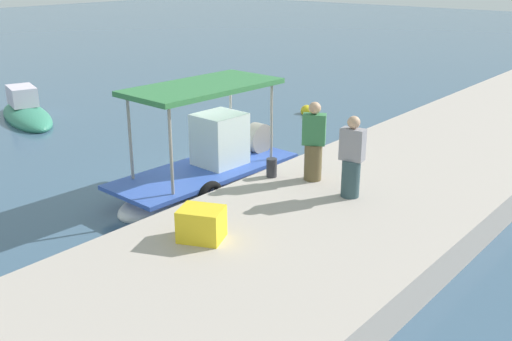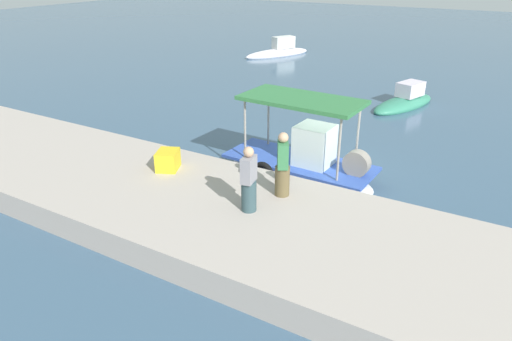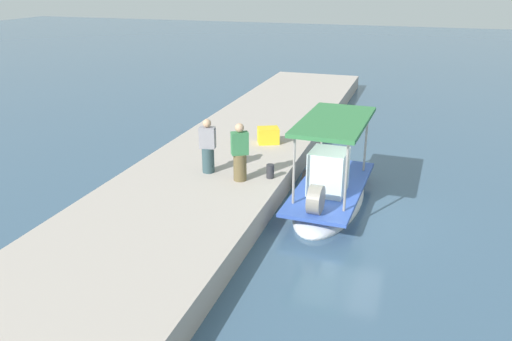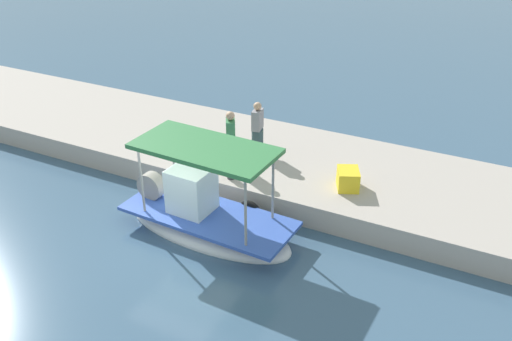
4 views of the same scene
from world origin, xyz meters
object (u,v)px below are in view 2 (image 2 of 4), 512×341
at_px(mooring_bollard, 281,173).
at_px(cargo_crate, 168,160).
at_px(fisherman_by_crate, 249,182).
at_px(moored_boat_near, 404,102).
at_px(moored_boat_mid, 278,52).
at_px(main_fishing_boat, 302,165).
at_px(fisherman_near_bollard, 283,167).

distance_m(mooring_bollard, cargo_crate, 3.46).
bearing_deg(mooring_bollard, fisherman_by_crate, -86.56).
bearing_deg(moored_boat_near, mooring_bollard, -92.99).
height_order(fisherman_by_crate, moored_boat_mid, fisherman_by_crate).
bearing_deg(fisherman_by_crate, main_fishing_boat, 94.70).
relative_size(fisherman_near_bollard, moored_boat_mid, 0.33).
relative_size(fisherman_by_crate, mooring_bollard, 4.00).
bearing_deg(fisherman_near_bollard, moored_boat_mid, 118.13).
distance_m(main_fishing_boat, cargo_crate, 4.26).
distance_m(fisherman_near_bollard, mooring_bollard, 1.10).
height_order(main_fishing_boat, moored_boat_near, main_fishing_boat).
height_order(fisherman_by_crate, cargo_crate, fisherman_by_crate).
height_order(mooring_bollard, cargo_crate, cargo_crate).
bearing_deg(main_fishing_boat, mooring_bollard, -83.91).
bearing_deg(fisherman_near_bollard, cargo_crate, -176.41).
distance_m(fisherman_near_bollard, moored_boat_mid, 23.66).
bearing_deg(fisherman_by_crate, mooring_bollard, 93.44).
bearing_deg(fisherman_near_bollard, moored_boat_near, 89.26).
xyz_separation_m(mooring_bollard, moored_boat_mid, (-10.69, 20.02, -0.69)).
relative_size(mooring_bollard, cargo_crate, 0.57).
relative_size(fisherman_by_crate, moored_boat_near, 0.37).
bearing_deg(cargo_crate, mooring_bollard, 17.70).
relative_size(main_fishing_boat, fisherman_near_bollard, 2.89).
bearing_deg(cargo_crate, fisherman_near_bollard, 3.59).
bearing_deg(mooring_bollard, moored_boat_mid, 118.10).
xyz_separation_m(fisherman_near_bollard, fisherman_by_crate, (-0.33, -1.17, -0.03)).
height_order(fisherman_near_bollard, moored_boat_mid, fisherman_near_bollard).
xyz_separation_m(fisherman_by_crate, moored_boat_mid, (-10.81, 22.00, -1.25)).
distance_m(cargo_crate, moored_boat_near, 13.32).
height_order(fisherman_near_bollard, fisherman_by_crate, fisherman_near_bollard).
xyz_separation_m(mooring_bollard, cargo_crate, (-3.29, -1.05, 0.08)).
height_order(cargo_crate, moored_boat_mid, moored_boat_mid).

